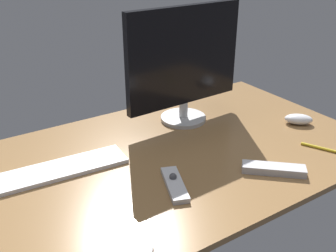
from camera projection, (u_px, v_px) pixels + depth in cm
name	position (u px, v px, depth cm)	size (l,w,h in cm)	color
desk	(172.00, 156.00, 134.88)	(140.00, 84.00, 2.00)	olive
monitor	(184.00, 62.00, 148.35)	(49.79, 18.07, 44.70)	#BABABA
keyboard	(59.00, 170.00, 123.62)	(42.77, 11.42, 1.34)	white
computer_mouse	(299.00, 119.00, 154.61)	(10.70, 6.06, 3.91)	silver
media_remote	(175.00, 184.00, 116.17)	(10.81, 18.15, 3.17)	#B7B7BC
tv_remote	(274.00, 169.00, 122.94)	(19.42, 4.95, 2.44)	#B7B7BC
pen	(323.00, 149.00, 136.34)	(0.93, 0.93, 14.69)	yellow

